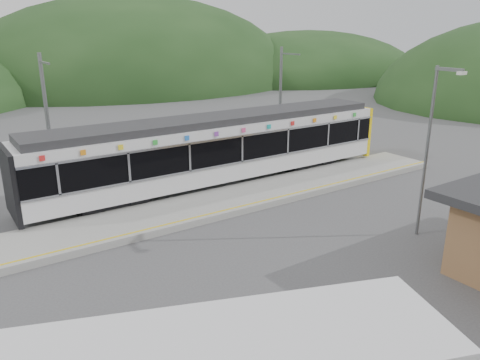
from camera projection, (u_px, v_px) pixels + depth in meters
ground at (277, 224)px, 20.10m from camera, size 120.00×120.00×0.00m
hills at (303, 172)px, 27.57m from camera, size 146.00×149.00×26.00m
platform at (234, 199)px, 22.65m from camera, size 26.00×3.20×0.30m
yellow_line at (250, 204)px, 21.58m from camera, size 26.00×0.10×0.01m
train at (219, 147)px, 24.62m from camera, size 20.44×3.01×3.74m
catenary_mast_west at (49, 126)px, 21.98m from camera, size 0.18×1.80×7.00m
catenary_mast_east at (281, 102)px, 29.47m from camera, size 0.18×1.80×7.00m
lamp_post at (431, 139)px, 17.82m from camera, size 0.36×1.17×6.73m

